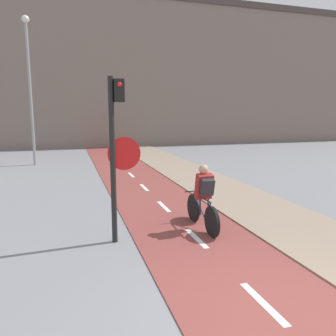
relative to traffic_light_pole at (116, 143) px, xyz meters
name	(u,v)px	position (x,y,z in m)	size (l,w,h in m)	color
ground_plane	(285,326)	(1.59, -3.38, -2.07)	(120.00, 120.00, 0.00)	gray
bike_lane	(285,325)	(1.59, -3.37, -2.06)	(2.58, 60.00, 0.02)	brown
building_row_background	(97,73)	(1.59, 21.42, 3.76)	(60.00, 5.20, 11.63)	slate
traffic_light_pole	(116,143)	(0.00, 0.00, 0.00)	(0.67, 0.25, 3.35)	black
street_lamp_far	(29,77)	(-2.61, 11.42, 2.34)	(0.36, 0.36, 7.27)	gray
cyclist_near	(203,199)	(1.96, 0.15, -1.35)	(0.46, 1.78, 1.51)	black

